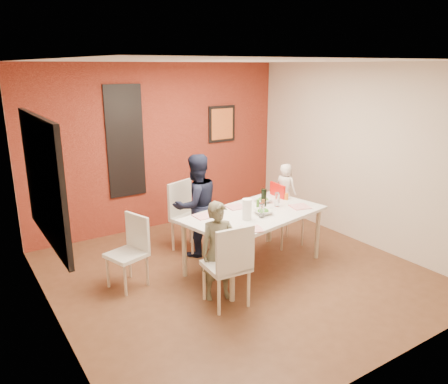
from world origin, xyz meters
TOP-DOWN VIEW (x-y plane):
  - ground at (0.00, 0.00)m, footprint 4.50×4.50m
  - ceiling at (0.00, 0.00)m, footprint 4.50×4.50m
  - wall_back at (0.00, 2.25)m, footprint 4.50×0.02m
  - wall_front at (0.00, -2.25)m, footprint 4.50×0.02m
  - wall_left at (-2.25, 0.00)m, footprint 0.02×4.50m
  - wall_right at (2.25, 0.00)m, footprint 0.02×4.50m
  - brick_accent_wall at (0.00, 2.23)m, footprint 4.50×0.02m
  - picture_window_frame at (-2.22, 0.20)m, footprint 0.05×1.70m
  - picture_window_pane at (-2.21, 0.20)m, footprint 0.02×1.55m
  - glassblock_strip at (-0.60, 2.21)m, footprint 0.55×0.03m
  - glassblock_surround at (-0.60, 2.21)m, footprint 0.60×0.03m
  - art_print_frame at (1.20, 2.21)m, footprint 0.54×0.03m
  - art_print_canvas at (1.20, 2.19)m, footprint 0.44×0.01m
  - dining_table at (0.31, 0.04)m, footprint 2.03×1.37m
  - chair_near at (-0.54, -0.64)m, footprint 0.50×0.50m
  - chair_far at (-0.15, 1.09)m, footprint 0.60×0.60m
  - chair_left at (-1.25, 0.47)m, footprint 0.52×0.52m
  - high_chair at (1.15, 0.43)m, footprint 0.44×0.44m
  - child_near at (-0.53, -0.39)m, footprint 0.50×0.40m
  - child_far at (-0.12, 0.85)m, footprint 0.74×0.59m
  - toddler at (1.17, 0.43)m, footprint 0.31×0.38m
  - plate_near_left at (-0.08, -0.44)m, footprint 0.29×0.29m
  - plate_far_mid at (0.24, 0.37)m, footprint 0.25×0.25m
  - plate_near_right at (0.98, -0.11)m, footprint 0.29×0.29m
  - plate_far_left at (-0.32, 0.28)m, footprint 0.24×0.24m
  - salad_bowl_a at (0.38, -0.06)m, footprint 0.30×0.30m
  - salad_bowl_b at (0.70, 0.35)m, footprint 0.28×0.28m
  - wine_bottle at (0.51, 0.10)m, footprint 0.07×0.07m
  - wine_glass_a at (0.27, -0.16)m, footprint 0.06×0.06m
  - wine_glass_b at (0.74, 0.09)m, footprint 0.07×0.07m
  - paper_towel_roll at (0.08, -0.11)m, footprint 0.12×0.12m
  - condiment_red at (0.39, 0.00)m, footprint 0.03×0.03m
  - condiment_green at (0.40, 0.09)m, footprint 0.04×0.04m
  - condiment_brown at (0.46, 0.05)m, footprint 0.04×0.04m
  - sippy_cup at (1.05, 0.25)m, footprint 0.06×0.06m

SIDE VIEW (x-z plane):
  - ground at x=0.00m, z-range 0.00..0.00m
  - chair_left at x=-1.25m, z-range 0.05..0.95m
  - chair_near at x=-0.54m, z-range 0.06..1.05m
  - chair_far at x=-0.15m, z-range 0.06..1.08m
  - high_chair at x=1.15m, z-range 0.10..1.08m
  - child_near at x=-0.53m, z-range 0.00..1.18m
  - dining_table at x=0.31m, z-range 0.32..1.10m
  - child_far at x=-0.12m, z-range 0.00..1.48m
  - plate_near_left at x=-0.08m, z-range 0.78..0.79m
  - plate_far_mid at x=0.24m, z-range 0.78..0.79m
  - plate_far_left at x=-0.32m, z-range 0.78..0.79m
  - plate_near_right at x=0.98m, z-range 0.78..0.79m
  - salad_bowl_a at x=0.38m, z-range 0.78..0.84m
  - salad_bowl_b at x=0.70m, z-range 0.78..0.84m
  - sippy_cup at x=1.05m, z-range 0.78..0.87m
  - condiment_red at x=0.39m, z-range 0.78..0.91m
  - condiment_brown at x=0.46m, z-range 0.78..0.93m
  - condiment_green at x=0.40m, z-range 0.78..0.93m
  - wine_glass_a at x=0.27m, z-range 0.78..0.96m
  - wine_glass_b at x=0.74m, z-range 0.78..0.97m
  - paper_towel_roll at x=0.08m, z-range 0.78..1.05m
  - wine_bottle at x=0.51m, z-range 0.78..1.06m
  - toddler at x=1.17m, z-range 0.58..1.26m
  - wall_back at x=0.00m, z-range 0.00..2.70m
  - wall_front at x=0.00m, z-range 0.00..2.70m
  - wall_left at x=-2.25m, z-range 0.00..2.70m
  - wall_right at x=2.25m, z-range 0.00..2.70m
  - brick_accent_wall at x=0.00m, z-range 0.00..2.70m
  - glassblock_strip at x=-0.60m, z-range 0.65..2.35m
  - glassblock_surround at x=-0.60m, z-range 0.62..2.38m
  - picture_window_frame at x=-2.22m, z-range 0.90..2.20m
  - picture_window_pane at x=-2.21m, z-range 0.98..2.12m
  - art_print_frame at x=1.20m, z-range 1.33..1.97m
  - art_print_canvas at x=1.20m, z-range 1.38..1.92m
  - ceiling at x=0.00m, z-range 2.69..2.71m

